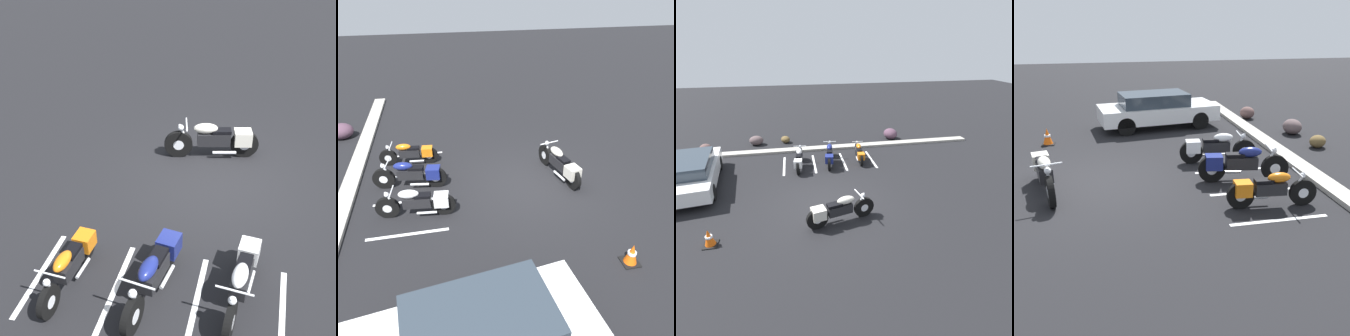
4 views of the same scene
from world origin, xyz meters
TOP-DOWN VIEW (x-y plane):
  - ground at (0.00, 0.00)m, footprint 60.00×60.00m
  - motorcycle_cream_featured at (0.19, -1.06)m, footprint 2.32×0.88m
  - parked_bike_0 at (-0.90, 3.38)m, footprint 0.64×2.16m
  - parked_bike_1 at (0.56, 3.59)m, footprint 0.74×2.25m
  - parked_bike_2 at (2.06, 3.70)m, footprint 0.56×1.98m
  - stall_line_0 at (-1.63, 3.72)m, footprint 0.10×2.10m
  - stall_line_1 at (-0.19, 3.72)m, footprint 0.10×2.10m
  - stall_line_2 at (1.26, 3.72)m, footprint 0.10×2.10m
  - stall_line_3 at (2.70, 3.72)m, footprint 0.10×2.10m

SIDE VIEW (x-z plane):
  - ground at x=0.00m, z-range 0.00..0.00m
  - stall_line_0 at x=-1.63m, z-range 0.00..0.00m
  - stall_line_1 at x=-0.19m, z-range 0.00..0.00m
  - stall_line_2 at x=1.26m, z-range 0.00..0.00m
  - stall_line_3 at x=2.70m, z-range 0.00..0.00m
  - parked_bike_2 at x=2.06m, z-range 0.02..0.80m
  - parked_bike_0 at x=-0.90m, z-range 0.03..0.88m
  - parked_bike_1 at x=0.56m, z-range 0.03..0.92m
  - motorcycle_cream_featured at x=0.19m, z-range 0.03..0.96m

